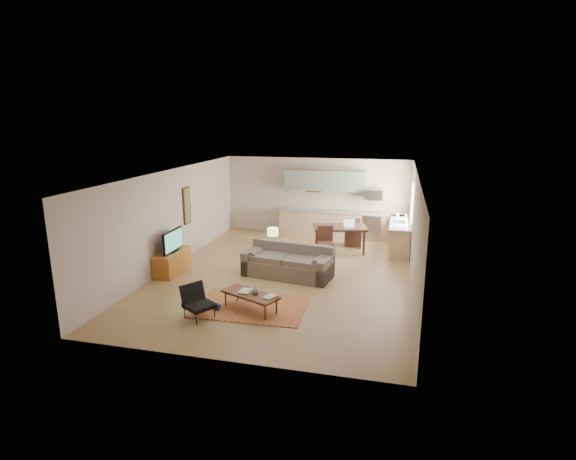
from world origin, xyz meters
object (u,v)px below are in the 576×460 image
(sofa, at_px, (288,261))
(console_table, at_px, (273,256))
(armchair, at_px, (199,302))
(coffee_table, at_px, (251,302))
(dining_table, at_px, (340,239))
(tv_credenza, at_px, (172,262))

(sofa, height_order, console_table, sofa)
(armchair, bearing_deg, sofa, 10.60)
(sofa, bearing_deg, coffee_table, -88.06)
(sofa, bearing_deg, dining_table, 76.60)
(sofa, distance_m, console_table, 0.91)
(armchair, relative_size, console_table, 1.13)
(sofa, height_order, tv_credenza, sofa)
(coffee_table, bearing_deg, console_table, 120.38)
(console_table, bearing_deg, armchair, -86.97)
(armchair, distance_m, tv_credenza, 3.11)
(coffee_table, distance_m, console_table, 2.97)
(console_table, bearing_deg, sofa, -37.05)
(coffee_table, relative_size, tv_credenza, 1.02)
(sofa, xyz_separation_m, dining_table, (1.03, 2.54, -0.01))
(coffee_table, height_order, tv_credenza, tv_credenza)
(tv_credenza, relative_size, dining_table, 0.80)
(sofa, relative_size, console_table, 3.82)
(coffee_table, bearing_deg, tv_credenza, 171.39)
(console_table, relative_size, dining_table, 0.39)
(sofa, height_order, armchair, sofa)
(coffee_table, height_order, console_table, console_table)
(coffee_table, height_order, dining_table, dining_table)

